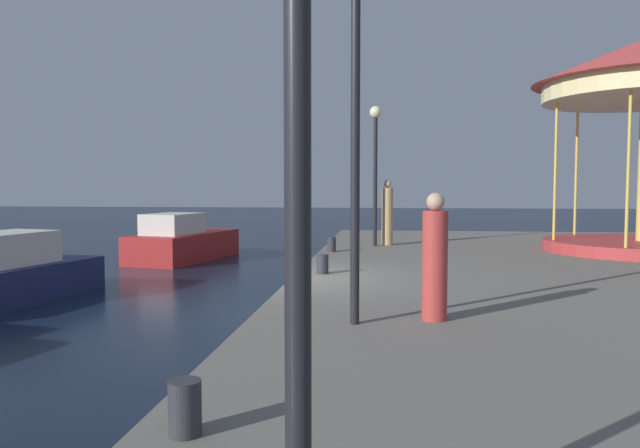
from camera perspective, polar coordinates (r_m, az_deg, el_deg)
The scene contains 9 objects.
ground_plane at distance 11.91m, azimuth -2.72°, elevation -8.93°, with size 120.00×120.00×0.00m, color black.
motorboat_red at distance 21.38m, azimuth -13.09°, elevation -1.70°, with size 2.93×4.89×1.67m.
lamp_post_mid_promenade at distance 7.78m, azimuth 3.42°, elevation 13.32°, with size 0.36×0.36×4.57m.
lamp_post_far_end at distance 17.87m, azimuth 5.34°, elevation 7.05°, with size 0.36×0.36×4.17m.
bollard_south at distance 4.58m, azimuth -12.83°, elevation -16.80°, with size 0.24×0.24×0.40m, color #2D2D33.
bollard_north at distance 12.21m, azimuth 0.25°, elevation -3.85°, with size 0.24×0.24×0.40m, color #2D2D33.
bollard_center at distance 16.28m, azimuth 1.12°, elevation -1.97°, with size 0.24×0.24×0.40m, color #2D2D33.
person_near_carousel at distance 18.22m, azimuth 6.47°, elevation 0.92°, with size 0.34×0.34×1.98m.
person_mid_promenade at distance 8.09m, azimuth 10.96°, elevation -3.48°, with size 0.34×0.34×1.71m.
Camera 1 is at (1.87, -11.47, 2.59)m, focal length 33.37 mm.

